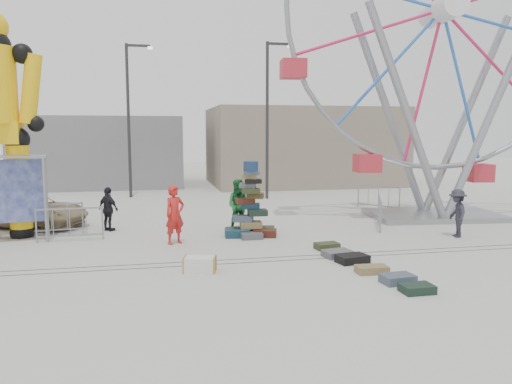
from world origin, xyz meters
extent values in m
plane|color=#9E9E99|center=(0.00, 0.00, 0.00)|extent=(90.00, 90.00, 0.00)
cube|color=#47443F|center=(0.00, 0.60, 0.00)|extent=(40.00, 0.04, 0.01)
cube|color=#47443F|center=(0.00, 1.00, 0.00)|extent=(40.00, 0.04, 0.01)
cube|color=gray|center=(7.00, 20.00, 2.50)|extent=(12.00, 8.00, 5.00)
cube|color=gray|center=(-6.00, 22.00, 2.20)|extent=(10.00, 8.00, 4.40)
cylinder|color=#2D2D30|center=(3.00, 13.00, 4.00)|extent=(0.16, 0.16, 8.00)
cube|color=#2D2D30|center=(3.60, 13.00, 7.90)|extent=(1.20, 0.15, 0.12)
cube|color=silver|center=(4.20, 13.00, 7.80)|extent=(0.25, 0.25, 0.12)
cylinder|color=#2D2D30|center=(-4.00, 15.00, 4.00)|extent=(0.16, 0.16, 8.00)
cube|color=#2D2D30|center=(-3.40, 15.00, 7.90)|extent=(1.20, 0.15, 0.12)
cube|color=silver|center=(-2.80, 15.00, 7.80)|extent=(0.25, 0.25, 0.12)
cube|color=#183B4A|center=(-0.13, 3.88, 0.13)|extent=(0.87, 0.64, 0.27)
cube|color=#4A1F13|center=(0.78, 3.75, 0.12)|extent=(0.89, 0.73, 0.25)
cube|color=#453416|center=(-0.05, 4.39, 0.11)|extent=(0.74, 0.53, 0.22)
cube|color=#303B1D|center=(0.86, 4.25, 0.12)|extent=(0.83, 0.66, 0.25)
cube|color=#57585E|center=(0.28, 3.51, 0.10)|extent=(0.70, 0.48, 0.20)
cube|color=black|center=(0.43, 4.52, 0.11)|extent=(0.77, 0.61, 0.22)
cube|color=olive|center=(0.35, 3.96, 0.38)|extent=(0.74, 0.53, 0.22)
cube|color=#455363|center=(0.10, 4.03, 0.59)|extent=(0.77, 0.64, 0.20)
cube|color=#182C22|center=(0.57, 3.91, 0.80)|extent=(0.64, 0.44, 0.20)
cube|color=#183B4A|center=(0.37, 4.12, 0.99)|extent=(0.68, 0.52, 0.18)
cube|color=#4A1F13|center=(0.18, 4.09, 1.18)|extent=(0.63, 0.46, 0.18)
cube|color=#453416|center=(0.51, 3.99, 1.36)|extent=(0.65, 0.54, 0.18)
cube|color=#303B1D|center=(0.34, 3.91, 1.53)|extent=(0.59, 0.41, 0.16)
cube|color=#57585E|center=(0.26, 4.06, 1.70)|extent=(0.63, 0.53, 0.16)
cube|color=black|center=(0.43, 3.95, 1.85)|extent=(0.51, 0.35, 0.14)
cube|color=olive|center=(0.31, 4.02, 1.99)|extent=(0.55, 0.43, 0.14)
cube|color=#455363|center=(0.37, 3.93, 2.13)|extent=(0.48, 0.32, 0.12)
cylinder|color=navy|center=(0.35, 3.96, 2.35)|extent=(0.49, 0.49, 0.33)
sphere|color=black|center=(-7.14, 5.36, 0.15)|extent=(0.77, 0.77, 0.77)
cylinder|color=yellow|center=(-7.14, 5.36, 1.62)|extent=(0.71, 0.71, 3.23)
sphere|color=black|center=(-7.14, 5.36, 3.23)|extent=(0.81, 0.81, 0.81)
sphere|color=black|center=(-6.84, 5.36, 5.96)|extent=(0.65, 0.65, 0.65)
cylinder|color=yellow|center=(-6.64, 5.36, 4.85)|extent=(0.83, 0.53, 2.28)
sphere|color=black|center=(-6.54, 5.36, 3.74)|extent=(0.53, 0.53, 0.53)
cube|color=gray|center=(8.37, 5.98, 0.10)|extent=(5.41, 3.57, 0.21)
cylinder|color=gray|center=(6.64, 5.23, 4.10)|extent=(3.58, 0.66, 8.32)
cylinder|color=gray|center=(9.91, 4.90, 4.10)|extent=(3.58, 0.66, 8.32)
cylinder|color=gray|center=(6.83, 7.07, 4.10)|extent=(3.58, 0.66, 8.32)
cylinder|color=gray|center=(10.09, 6.74, 4.10)|extent=(3.58, 0.66, 8.32)
cylinder|color=white|center=(8.37, 5.98, 8.20)|extent=(1.24, 2.35, 1.03)
torus|color=gray|center=(8.37, 5.98, 8.20)|extent=(12.47, 1.45, 12.51)
cube|color=#B92732|center=(8.37, 5.98, 1.54)|extent=(1.01, 1.01, 0.72)
cylinder|color=gray|center=(-6.21, 4.66, 1.36)|extent=(0.09, 0.09, 2.72)
cube|color=navy|center=(-7.11, 4.55, 1.63)|extent=(1.71, 0.23, 1.99)
cube|color=silver|center=(-1.74, 0.00, 0.19)|extent=(0.88, 0.64, 0.37)
cube|color=#303B1D|center=(2.21, 1.64, 0.10)|extent=(0.75, 0.54, 0.19)
cube|color=#57585E|center=(2.17, 0.70, 0.09)|extent=(0.86, 0.70, 0.19)
cube|color=black|center=(2.34, 0.03, 0.11)|extent=(0.92, 0.69, 0.21)
cube|color=olive|center=(2.42, -1.00, 0.09)|extent=(0.80, 0.46, 0.19)
cube|color=#455363|center=(2.66, -1.90, 0.10)|extent=(0.80, 0.56, 0.21)
cube|color=#182C22|center=(2.74, -2.61, 0.09)|extent=(0.70, 0.50, 0.19)
imported|color=red|center=(-2.20, 3.29, 0.92)|extent=(0.80, 0.72, 1.84)
imported|color=#186029|center=(0.07, 4.60, 0.93)|extent=(1.07, 0.95, 1.85)
imported|color=black|center=(-4.39, 5.82, 0.78)|extent=(0.92, 0.91, 1.56)
imported|color=#252430|center=(7.03, 2.42, 0.80)|extent=(0.85, 1.16, 1.60)
imported|color=#94825F|center=(-7.36, 7.24, 0.61)|extent=(4.82, 3.68, 1.22)
camera|label=1|loc=(-2.85, -12.19, 3.50)|focal=35.00mm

